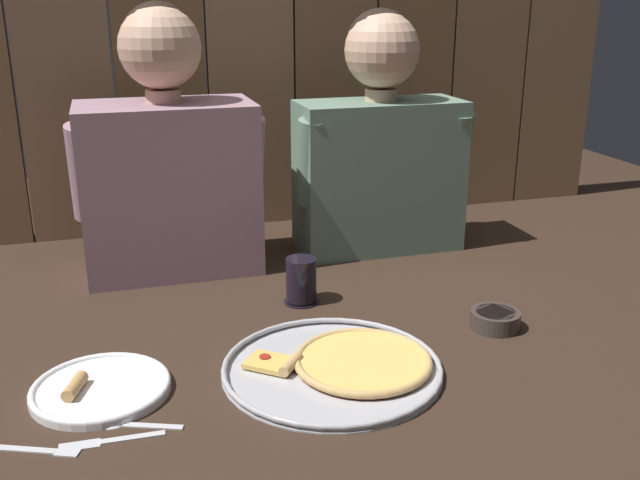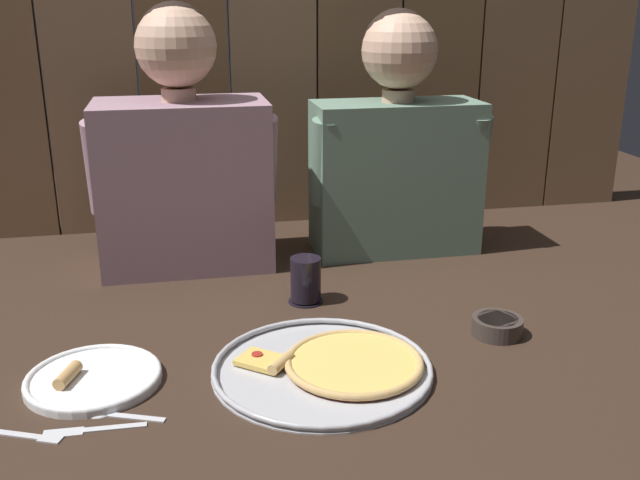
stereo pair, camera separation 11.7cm
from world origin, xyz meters
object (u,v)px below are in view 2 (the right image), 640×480
pizza_tray (333,366)px  drinking_glass (306,280)px  dipping_bowl (497,325)px  diner_left (183,154)px  diner_right (396,144)px  dinner_plate (93,378)px

pizza_tray → drinking_glass: drinking_glass is taller
pizza_tray → drinking_glass: size_ratio=3.88×
pizza_tray → dipping_bowl: (0.35, 0.08, 0.01)m
drinking_glass → diner_left: (-0.24, 0.30, 0.23)m
diner_left → drinking_glass: bearing=-50.8°
diner_left → diner_right: 0.53m
drinking_glass → dipping_bowl: (0.34, -0.23, -0.03)m
diner_left → dipping_bowl: bearing=-42.4°
dinner_plate → diner_right: 0.95m
dinner_plate → diner_right: diner_right is taller
dinner_plate → diner_left: diner_left is taller
dinner_plate → diner_left: 0.65m
pizza_tray → dinner_plate: dinner_plate is taller
dinner_plate → drinking_glass: bearing=32.4°
dipping_bowl → drinking_glass: bearing=145.4°
pizza_tray → diner_right: bearing=63.8°
drinking_glass → diner_right: bearing=45.7°
drinking_glass → diner_left: 0.44m
pizza_tray → dipping_bowl: bearing=12.3°
dinner_plate → diner_left: size_ratio=0.37×
pizza_tray → diner_left: size_ratio=0.63×
dinner_plate → diner_right: bearing=38.4°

